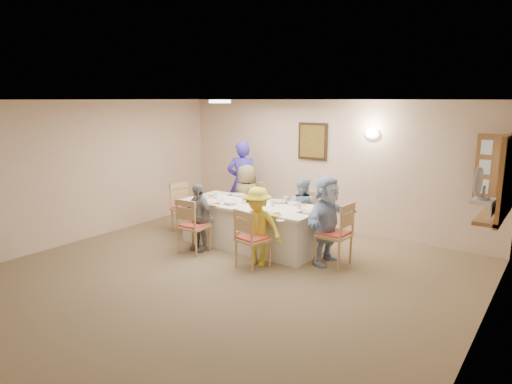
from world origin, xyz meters
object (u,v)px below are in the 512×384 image
Objects in this scene: serving_hatch at (508,176)px; diner_back_right at (302,210)px; desk_fan at (481,187)px; diner_front_left at (199,217)px; chair_back_right at (305,217)px; chair_back_left at (250,207)px; chair_front_left at (194,225)px; diner_right_end at (327,220)px; dining_table at (251,225)px; diner_front_right at (257,227)px; chair_right_end at (334,233)px; diner_back_left at (247,199)px; chair_front_right at (253,238)px; condiment_ketchup at (249,195)px; chair_left_end at (186,208)px; caregiver at (242,182)px.

diner_back_right is (-3.13, -0.01, -0.91)m from serving_hatch.
desk_fan is 0.26× the size of diner_front_left.
desk_fan is 3.53m from chair_back_right.
chair_back_left is 1.20m from chair_back_right.
desk_fan reaches higher than chair_front_left.
diner_right_end is at bearing 163.20° from desk_fan.
serving_hatch is at bearing -5.37° from chair_back_left.
diner_front_left is at bearing -139.69° from chair_back_right.
dining_table is at bearing -137.52° from chair_back_right.
diner_front_right is (-3.02, -0.02, -0.94)m from desk_fan.
chair_right_end is 0.77× the size of diner_back_left.
diner_front_left is at bearing 168.86° from diner_front_right.
chair_front_right is 1.21m from diner_front_left.
diner_back_left is (-4.33, -0.01, -0.85)m from serving_hatch.
chair_front_left is 0.68× the size of diner_right_end.
condiment_ketchup reaches higher than chair_right_end.
condiment_ketchup is at bearing -125.45° from chair_front_left.
diner_front_left is 0.94× the size of diner_front_right.
chair_left_end reaches higher than chair_front_left.
caregiver is at bearing -110.98° from chair_right_end.
diner_back_right reaches higher than chair_right_end.
chair_back_right is (-3.13, 0.11, -1.06)m from serving_hatch.
diner_front_right is (1.20, -1.48, 0.14)m from chair_back_left.
diner_back_left is (-2.15, 0.68, 0.15)m from chair_right_end.
chair_front_left reaches higher than chair_back_right.
chair_back_right is at bearing -96.20° from diner_back_right.
chair_back_right is 0.96× the size of chair_front_right.
serving_hatch is at bearing 173.93° from diner_back_right.
desk_fan is 0.26× the size of diner_back_right.
desk_fan is at bearing -23.01° from chair_back_left.
desk_fan is at bearing -36.53° from chair_back_right.
chair_back_right is 0.73× the size of diner_front_right.
dining_table is 1.00m from chair_back_left.
chair_right_end reaches higher than chair_back_left.
chair_front_left is at bearing -161.03° from serving_hatch.
serving_hatch is 3.91m from condiment_ketchup.
chair_front_left is at bearing -120.34° from chair_left_end.
diner_back_right is (0.00, 1.48, 0.13)m from chair_front_right.
chair_back_left is 0.72× the size of diner_back_left.
diner_front_right is at bearing -79.10° from chair_front_right.
serving_hatch is 6.04× the size of condiment_ketchup.
chair_front_right is 0.54× the size of caregiver.
chair_front_right is 0.80× the size of diner_front_left.
dining_table is 9.91× the size of condiment_ketchup.
diner_back_right is (1.20, 1.48, 0.12)m from chair_front_left.
diner_right_end is at bearing 123.12° from caregiver.
desk_fan is 3.82m from condiment_ketchup.
diner_right_end is at bearing 134.14° from diner_back_right.
chair_back_left is at bearing 169.35° from chair_back_right.
desk_fan is at bearing 126.85° from caregiver.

